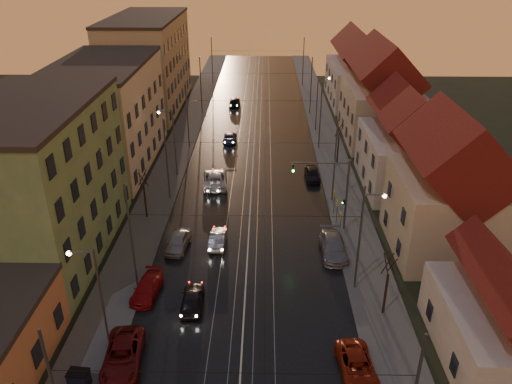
# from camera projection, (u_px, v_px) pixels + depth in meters

# --- Properties ---
(ground) EXTENTS (160.00, 160.00, 0.00)m
(ground) POSITION_uv_depth(u_px,v_px,m) (240.00, 375.00, 31.45)
(ground) COLOR black
(ground) RESTS_ON ground
(road) EXTENTS (16.00, 120.00, 0.04)m
(road) POSITION_uv_depth(u_px,v_px,m) (254.00, 145.00, 67.23)
(road) COLOR black
(road) RESTS_ON ground
(sidewalk_left) EXTENTS (4.00, 120.00, 0.15)m
(sidewalk_left) POSITION_uv_depth(u_px,v_px,m) (180.00, 145.00, 67.37)
(sidewalk_left) COLOR #4C4C4C
(sidewalk_left) RESTS_ON ground
(sidewalk_right) EXTENTS (4.00, 120.00, 0.15)m
(sidewalk_right) POSITION_uv_depth(u_px,v_px,m) (328.00, 146.00, 67.05)
(sidewalk_right) COLOR #4C4C4C
(sidewalk_right) RESTS_ON ground
(tram_rail_0) EXTENTS (0.06, 120.00, 0.03)m
(tram_rail_0) POSITION_uv_depth(u_px,v_px,m) (238.00, 145.00, 67.25)
(tram_rail_0) COLOR gray
(tram_rail_0) RESTS_ON road
(tram_rail_1) EXTENTS (0.06, 120.00, 0.03)m
(tram_rail_1) POSITION_uv_depth(u_px,v_px,m) (248.00, 145.00, 67.23)
(tram_rail_1) COLOR gray
(tram_rail_1) RESTS_ON road
(tram_rail_2) EXTENTS (0.06, 120.00, 0.03)m
(tram_rail_2) POSITION_uv_depth(u_px,v_px,m) (260.00, 145.00, 67.21)
(tram_rail_2) COLOR gray
(tram_rail_2) RESTS_ON road
(tram_rail_3) EXTENTS (0.06, 120.00, 0.03)m
(tram_rail_3) POSITION_uv_depth(u_px,v_px,m) (270.00, 145.00, 67.18)
(tram_rail_3) COLOR gray
(tram_rail_3) RESTS_ON road
(apartment_left_1) EXTENTS (10.00, 18.00, 13.00)m
(apartment_left_1) POSITION_uv_depth(u_px,v_px,m) (37.00, 184.00, 41.36)
(apartment_left_1) COLOR #567B4E
(apartment_left_1) RESTS_ON ground
(apartment_left_2) EXTENTS (10.00, 20.00, 12.00)m
(apartment_left_2) POSITION_uv_depth(u_px,v_px,m) (106.00, 116.00, 59.48)
(apartment_left_2) COLOR beige
(apartment_left_2) RESTS_ON ground
(apartment_left_3) EXTENTS (10.00, 24.00, 14.00)m
(apartment_left_3) POSITION_uv_depth(u_px,v_px,m) (148.00, 64.00, 80.51)
(apartment_left_3) COLOR tan
(apartment_left_3) RESTS_ON ground
(house_right_0) EXTENTS (8.16, 10.20, 5.80)m
(house_right_0) POSITION_uv_depth(u_px,v_px,m) (508.00, 321.00, 31.66)
(house_right_0) COLOR beige
(house_right_0) RESTS_ON ground
(house_right_1) EXTENTS (8.67, 10.20, 10.80)m
(house_right_1) POSITION_uv_depth(u_px,v_px,m) (448.00, 194.00, 42.17)
(house_right_1) COLOR #C0AE93
(house_right_1) RESTS_ON ground
(house_right_2) EXTENTS (9.18, 12.24, 9.20)m
(house_right_2) POSITION_uv_depth(u_px,v_px,m) (408.00, 147.00, 54.16)
(house_right_2) COLOR beige
(house_right_2) RESTS_ON ground
(house_right_3) EXTENTS (9.18, 14.28, 11.50)m
(house_right_3) POSITION_uv_depth(u_px,v_px,m) (381.00, 98.00, 67.07)
(house_right_3) COLOR #C0AE93
(house_right_3) RESTS_ON ground
(house_right_4) EXTENTS (9.18, 16.32, 10.00)m
(house_right_4) POSITION_uv_depth(u_px,v_px,m) (358.00, 73.00, 83.51)
(house_right_4) COLOR beige
(house_right_4) RESTS_ON ground
(catenary_pole_l_1) EXTENTS (0.16, 0.16, 9.00)m
(catenary_pole_l_1) POSITION_uv_depth(u_px,v_px,m) (131.00, 238.00, 37.63)
(catenary_pole_l_1) COLOR #595B60
(catenary_pole_l_1) RESTS_ON ground
(catenary_pole_r_1) EXTENTS (0.16, 0.16, 9.00)m
(catenary_pole_r_1) POSITION_uv_depth(u_px,v_px,m) (360.00, 240.00, 37.36)
(catenary_pole_r_1) COLOR #595B60
(catenary_pole_r_1) RESTS_ON ground
(catenary_pole_l_2) EXTENTS (0.16, 0.16, 9.00)m
(catenary_pole_l_2) POSITION_uv_depth(u_px,v_px,m) (167.00, 160.00, 51.06)
(catenary_pole_l_2) COLOR #595B60
(catenary_pole_l_2) RESTS_ON ground
(catenary_pole_r_2) EXTENTS (0.16, 0.16, 9.00)m
(catenary_pole_r_2) POSITION_uv_depth(u_px,v_px,m) (335.00, 162.00, 50.78)
(catenary_pole_r_2) COLOR #595B60
(catenary_pole_r_2) RESTS_ON ground
(catenary_pole_l_3) EXTENTS (0.16, 0.16, 9.00)m
(catenary_pole_l_3) POSITION_uv_depth(u_px,v_px,m) (187.00, 115.00, 64.48)
(catenary_pole_l_3) COLOR #595B60
(catenary_pole_l_3) RESTS_ON ground
(catenary_pole_r_3) EXTENTS (0.16, 0.16, 9.00)m
(catenary_pole_r_3) POSITION_uv_depth(u_px,v_px,m) (320.00, 116.00, 64.20)
(catenary_pole_r_3) COLOR #595B60
(catenary_pole_r_3) RESTS_ON ground
(catenary_pole_l_4) EXTENTS (0.16, 0.16, 9.00)m
(catenary_pole_l_4) POSITION_uv_depth(u_px,v_px,m) (201.00, 86.00, 77.90)
(catenary_pole_l_4) COLOR #595B60
(catenary_pole_l_4) RESTS_ON ground
(catenary_pole_r_4) EXTENTS (0.16, 0.16, 9.00)m
(catenary_pole_r_4) POSITION_uv_depth(u_px,v_px,m) (311.00, 86.00, 77.63)
(catenary_pole_r_4) COLOR #595B60
(catenary_pole_r_4) RESTS_ON ground
(catenary_pole_l_5) EXTENTS (0.16, 0.16, 9.00)m
(catenary_pole_l_5) POSITION_uv_depth(u_px,v_px,m) (212.00, 62.00, 94.01)
(catenary_pole_l_5) COLOR #595B60
(catenary_pole_l_5) RESTS_ON ground
(catenary_pole_r_5) EXTENTS (0.16, 0.16, 9.00)m
(catenary_pole_r_5) POSITION_uv_depth(u_px,v_px,m) (303.00, 62.00, 93.73)
(catenary_pole_r_5) COLOR #595B60
(catenary_pole_r_5) RESTS_ON ground
(street_lamp_0) EXTENTS (1.75, 0.32, 8.00)m
(street_lamp_0) POSITION_uv_depth(u_px,v_px,m) (96.00, 291.00, 31.21)
(street_lamp_0) COLOR #595B60
(street_lamp_0) RESTS_ON ground
(street_lamp_1) EXTENTS (1.75, 0.32, 8.00)m
(street_lamp_1) POSITION_uv_depth(u_px,v_px,m) (364.00, 229.00, 38.07)
(street_lamp_1) COLOR #595B60
(street_lamp_1) RESTS_ON ground
(street_lamp_2) EXTENTS (1.75, 0.32, 8.00)m
(street_lamp_2) POSITION_uv_depth(u_px,v_px,m) (171.00, 137.00, 56.26)
(street_lamp_2) COLOR #595B60
(street_lamp_2) RESTS_ON ground
(street_lamp_3) EXTENTS (1.75, 0.32, 8.00)m
(street_lamp_3) POSITION_uv_depth(u_px,v_px,m) (319.00, 98.00, 70.29)
(street_lamp_3) COLOR #595B60
(street_lamp_3) RESTS_ON ground
(traffic_light_mast) EXTENTS (5.30, 0.32, 7.20)m
(traffic_light_mast) POSITION_uv_depth(u_px,v_px,m) (336.00, 186.00, 45.38)
(traffic_light_mast) COLOR #595B60
(traffic_light_mast) RESTS_ON ground
(bare_tree_0) EXTENTS (1.09, 1.09, 5.11)m
(bare_tree_0) POSITION_uv_depth(u_px,v_px,m) (145.00, 195.00, 48.40)
(bare_tree_0) COLOR black
(bare_tree_0) RESTS_ON ground
(bare_tree_1) EXTENTS (1.09, 1.09, 5.11)m
(bare_tree_1) POSITION_uv_depth(u_px,v_px,m) (387.00, 286.00, 35.55)
(bare_tree_1) COLOR black
(bare_tree_1) RESTS_ON ground
(bare_tree_2) EXTENTS (1.09, 1.09, 5.11)m
(bare_tree_2) POSITION_uv_depth(u_px,v_px,m) (338.00, 145.00, 60.60)
(bare_tree_2) COLOR black
(bare_tree_2) RESTS_ON ground
(driving_car_0) EXTENTS (1.70, 4.00, 1.35)m
(driving_car_0) POSITION_uv_depth(u_px,v_px,m) (192.00, 299.00, 37.15)
(driving_car_0) COLOR black
(driving_car_0) RESTS_ON ground
(driving_car_1) EXTENTS (1.43, 3.95, 1.29)m
(driving_car_1) POSITION_uv_depth(u_px,v_px,m) (218.00, 238.00, 44.83)
(driving_car_1) COLOR #9C9CA1
(driving_car_1) RESTS_ON ground
(driving_car_2) EXTENTS (3.13, 5.89, 1.58)m
(driving_car_2) POSITION_uv_depth(u_px,v_px,m) (215.00, 179.00, 55.82)
(driving_car_2) COLOR silver
(driving_car_2) RESTS_ON ground
(driving_car_3) EXTENTS (1.77, 4.26, 1.23)m
(driving_car_3) POSITION_uv_depth(u_px,v_px,m) (230.00, 137.00, 68.31)
(driving_car_3) COLOR #151941
(driving_car_3) RESTS_ON ground
(driving_car_4) EXTENTS (1.84, 4.27, 1.44)m
(driving_car_4) POSITION_uv_depth(u_px,v_px,m) (234.00, 102.00, 83.45)
(driving_car_4) COLOR black
(driving_car_4) RESTS_ON ground
(parked_left_1) EXTENTS (2.82, 5.28, 1.41)m
(parked_left_1) POSITION_uv_depth(u_px,v_px,m) (123.00, 355.00, 32.04)
(parked_left_1) COLOR #601012
(parked_left_1) RESTS_ON ground
(parked_left_2) EXTENTS (2.18, 4.40, 1.23)m
(parked_left_2) POSITION_uv_depth(u_px,v_px,m) (147.00, 288.00, 38.40)
(parked_left_2) COLOR maroon
(parked_left_2) RESTS_ON ground
(parked_left_3) EXTENTS (2.13, 4.25, 1.39)m
(parked_left_3) POSITION_uv_depth(u_px,v_px,m) (178.00, 241.00, 44.27)
(parked_left_3) COLOR #9FA0A5
(parked_left_3) RESTS_ON ground
(parked_right_0) EXTENTS (2.46, 4.75, 1.28)m
(parked_right_0) POSITION_uv_depth(u_px,v_px,m) (357.00, 367.00, 31.24)
(parked_right_0) COLOR maroon
(parked_right_0) RESTS_ON ground
(parked_right_1) EXTENTS (2.23, 5.22, 1.50)m
(parked_right_1) POSITION_uv_depth(u_px,v_px,m) (333.00, 247.00, 43.43)
(parked_right_1) COLOR #949398
(parked_right_1) RESTS_ON ground
(parked_right_2) EXTENTS (1.75, 4.11, 1.39)m
(parked_right_2) POSITION_uv_depth(u_px,v_px,m) (312.00, 174.00, 57.22)
(parked_right_2) COLOR black
(parked_right_2) RESTS_ON ground
(dumpster) EXTENTS (1.27, 0.91, 1.10)m
(dumpster) POSITION_uv_depth(u_px,v_px,m) (79.00, 380.00, 30.23)
(dumpster) COLOR black
(dumpster) RESTS_ON sidewalk_left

